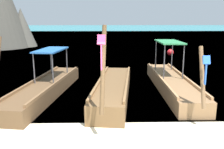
# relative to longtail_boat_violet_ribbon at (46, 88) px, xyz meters

# --- Properties ---
(sea_water) EXTENTS (120.00, 120.00, 0.00)m
(sea_water) POSITION_rel_longtail_boat_violet_ribbon_xyz_m (2.65, 57.23, -0.34)
(sea_water) COLOR teal
(sea_water) RESTS_ON ground
(longtail_boat_violet_ribbon) EXTENTS (1.95, 6.97, 2.61)m
(longtail_boat_violet_ribbon) POSITION_rel_longtail_boat_violet_ribbon_xyz_m (0.00, 0.00, 0.00)
(longtail_boat_violet_ribbon) COLOR brown
(longtail_boat_violet_ribbon) RESTS_ON ground
(longtail_boat_pink_ribbon) EXTENTS (1.83, 6.48, 2.90)m
(longtail_boat_pink_ribbon) POSITION_rel_longtail_boat_violet_ribbon_xyz_m (2.72, -0.29, -0.00)
(longtail_boat_pink_ribbon) COLOR brown
(longtail_boat_pink_ribbon) RESTS_ON ground
(longtail_boat_blue_ribbon) EXTENTS (1.27, 7.17, 2.28)m
(longtail_boat_blue_ribbon) POSITION_rel_longtail_boat_violet_ribbon_xyz_m (5.28, 0.67, 0.00)
(longtail_boat_blue_ribbon) COLOR olive
(longtail_boat_blue_ribbon) RESTS_ON ground
(mooring_buoy_near) EXTENTS (0.55, 0.55, 0.55)m
(mooring_buoy_near) POSITION_rel_longtail_boat_violet_ribbon_xyz_m (7.89, 11.16, -0.06)
(mooring_buoy_near) COLOR red
(mooring_buoy_near) RESTS_ON sea_water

